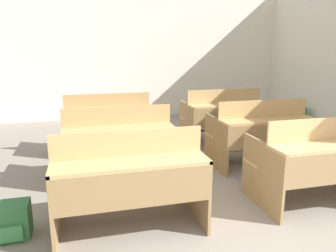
# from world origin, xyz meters

# --- Properties ---
(wall_back) EXTENTS (7.24, 0.06, 2.96)m
(wall_back) POSITION_xyz_m (0.00, 6.33, 1.48)
(wall_back) COLOR white
(wall_back) RESTS_ON ground_plane
(bench_front_left) EXTENTS (1.29, 0.77, 0.91)m
(bench_front_left) POSITION_xyz_m (-0.79, 1.47, 0.47)
(bench_front_left) COLOR olive
(bench_front_left) RESTS_ON ground_plane
(bench_front_right) EXTENTS (1.29, 0.77, 0.91)m
(bench_front_right) POSITION_xyz_m (1.19, 1.47, 0.47)
(bench_front_right) COLOR #987A50
(bench_front_right) RESTS_ON ground_plane
(bench_second_left) EXTENTS (1.29, 0.77, 0.91)m
(bench_second_left) POSITION_xyz_m (-0.75, 2.65, 0.47)
(bench_second_left) COLOR olive
(bench_second_left) RESTS_ON ground_plane
(bench_second_right) EXTENTS (1.29, 0.77, 0.91)m
(bench_second_right) POSITION_xyz_m (1.19, 2.64, 0.47)
(bench_second_right) COLOR olive
(bench_second_right) RESTS_ON ground_plane
(bench_third_left) EXTENTS (1.29, 0.77, 0.91)m
(bench_third_left) POSITION_xyz_m (-0.78, 3.82, 0.47)
(bench_third_left) COLOR olive
(bench_third_left) RESTS_ON ground_plane
(bench_third_right) EXTENTS (1.29, 0.77, 0.91)m
(bench_third_right) POSITION_xyz_m (1.16, 3.84, 0.47)
(bench_third_right) COLOR #95764C
(bench_third_right) RESTS_ON ground_plane
(wastepaper_bin) EXTENTS (0.28, 0.28, 0.35)m
(wastepaper_bin) POSITION_xyz_m (3.33, 4.70, 0.18)
(wastepaper_bin) COLOR #1E6B33
(wastepaper_bin) RESTS_ON ground_plane
(schoolbag) EXTENTS (0.30, 0.25, 0.31)m
(schoolbag) POSITION_xyz_m (-1.79, 1.55, 0.15)
(schoolbag) COLOR #2D6638
(schoolbag) RESTS_ON ground_plane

